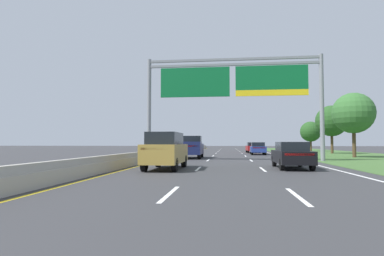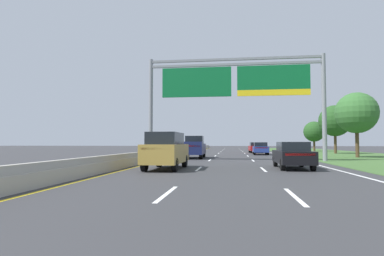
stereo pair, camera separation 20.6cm
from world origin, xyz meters
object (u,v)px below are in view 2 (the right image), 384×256
at_px(car_black_right_lane_sedan, 292,155).
at_px(roadside_tree_mid, 356,113).
at_px(car_red_right_lane_sedan, 256,147).
at_px(roadside_tree_distant, 314,132).
at_px(overhead_sign_gantry, 234,86).
at_px(car_gold_left_lane_suv, 166,150).
at_px(pickup_truck_navy, 194,147).
at_px(roadside_tree_far, 335,121).
at_px(car_blue_right_lane_sedan, 260,148).

relative_size(car_black_right_lane_sedan, roadside_tree_mid, 0.66).
height_order(car_red_right_lane_sedan, roadside_tree_distant, roadside_tree_distant).
distance_m(overhead_sign_gantry, car_red_right_lane_sedan, 22.03).
bearing_deg(car_gold_left_lane_suv, roadside_tree_distant, -23.89).
height_order(overhead_sign_gantry, roadside_tree_distant, overhead_sign_gantry).
height_order(overhead_sign_gantry, car_red_right_lane_sedan, overhead_sign_gantry).
bearing_deg(pickup_truck_navy, car_red_right_lane_sedan, -23.73).
distance_m(car_black_right_lane_sedan, roadside_tree_mid, 17.76).
relative_size(pickup_truck_navy, car_gold_left_lane_suv, 1.15).
bearing_deg(roadside_tree_mid, pickup_truck_navy, -168.51).
relative_size(car_black_right_lane_sedan, car_gold_left_lane_suv, 0.93).
bearing_deg(roadside_tree_distant, pickup_truck_navy, -123.97).
bearing_deg(roadside_tree_mid, overhead_sign_gantry, -150.40).
xyz_separation_m(overhead_sign_gantry, roadside_tree_far, (14.04, 18.88, -1.80)).
distance_m(pickup_truck_navy, car_blue_right_lane_sedan, 12.41).
bearing_deg(pickup_truck_navy, car_gold_left_lane_suv, 178.70).
relative_size(pickup_truck_navy, car_red_right_lane_sedan, 1.22).
xyz_separation_m(car_blue_right_lane_sedan, roadside_tree_far, (10.69, 5.10, 3.75)).
bearing_deg(car_gold_left_lane_suv, pickup_truck_navy, 0.49).
relative_size(car_black_right_lane_sedan, roadside_tree_distant, 0.83).
xyz_separation_m(car_red_right_lane_sedan, roadside_tree_mid, (9.22, -13.97, 3.76)).
xyz_separation_m(car_gold_left_lane_suv, roadside_tree_mid, (16.49, 16.11, 3.47)).
distance_m(car_gold_left_lane_suv, roadside_tree_mid, 23.31).
bearing_deg(car_gold_left_lane_suv, car_blue_right_lane_sedan, -17.17).
height_order(overhead_sign_gantry, roadside_tree_mid, overhead_sign_gantry).
relative_size(car_gold_left_lane_suv, roadside_tree_mid, 0.71).
bearing_deg(overhead_sign_gantry, roadside_tree_far, 53.37).
xyz_separation_m(overhead_sign_gantry, roadside_tree_mid, (12.49, 7.10, -1.80)).
relative_size(car_blue_right_lane_sedan, roadside_tree_distant, 0.84).
bearing_deg(car_red_right_lane_sedan, pickup_truck_navy, 155.93).
height_order(car_black_right_lane_sedan, roadside_tree_distant, roadside_tree_distant).
height_order(car_red_right_lane_sedan, roadside_tree_far, roadside_tree_far).
xyz_separation_m(roadside_tree_mid, roadside_tree_far, (1.55, 11.79, -0.00)).
bearing_deg(car_blue_right_lane_sedan, roadside_tree_far, -63.02).
bearing_deg(roadside_tree_distant, car_blue_right_lane_sedan, -122.66).
height_order(roadside_tree_mid, roadside_tree_distant, roadside_tree_mid).
relative_size(car_blue_right_lane_sedan, roadside_tree_mid, 0.66).
bearing_deg(car_red_right_lane_sedan, car_blue_right_lane_sedan, 179.24).
distance_m(pickup_truck_navy, car_red_right_lane_sedan, 18.76).
distance_m(car_black_right_lane_sedan, car_red_right_lane_sedan, 28.72).
bearing_deg(pickup_truck_navy, roadside_tree_distant, -35.05).
xyz_separation_m(car_blue_right_lane_sedan, car_red_right_lane_sedan, (-0.08, 7.28, 0.00)).
height_order(overhead_sign_gantry, car_blue_right_lane_sedan, overhead_sign_gantry).
distance_m(overhead_sign_gantry, roadside_tree_mid, 14.48).
distance_m(car_red_right_lane_sedan, roadside_tree_mid, 17.15).
bearing_deg(car_black_right_lane_sedan, roadside_tree_mid, -31.56).
height_order(pickup_truck_navy, roadside_tree_distant, roadside_tree_distant).
distance_m(car_blue_right_lane_sedan, car_red_right_lane_sedan, 7.28).
height_order(car_black_right_lane_sedan, car_gold_left_lane_suv, car_gold_left_lane_suv).
distance_m(car_blue_right_lane_sedan, roadside_tree_distant, 20.17).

